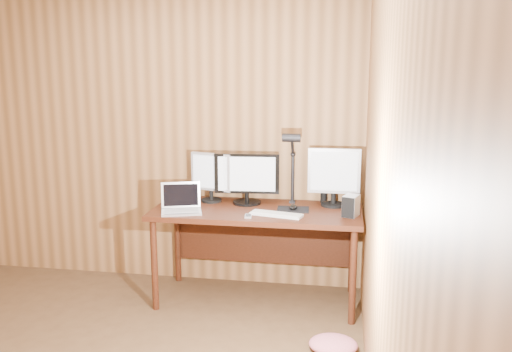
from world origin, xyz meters
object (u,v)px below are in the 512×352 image
(desk, at_px, (259,222))
(phone, at_px, (248,216))
(speaker, at_px, (324,195))
(desk_lamp, at_px, (292,158))
(hard_drive, at_px, (351,206))
(monitor_center, at_px, (247,178))
(keyboard, at_px, (276,214))
(monitor_left, at_px, (211,176))
(mouse, at_px, (293,207))
(monitor_right, at_px, (334,175))
(laptop, at_px, (181,204))

(desk, bearing_deg, phone, -95.27)
(speaker, relative_size, desk_lamp, 0.20)
(hard_drive, relative_size, speaker, 1.32)
(monitor_center, relative_size, speaker, 4.13)
(phone, bearing_deg, desk, 77.59)
(keyboard, bearing_deg, desk, 138.95)
(monitor_left, bearing_deg, hard_drive, 3.04)
(mouse, distance_m, phone, 0.40)
(desk, height_order, mouse, mouse)
(monitor_right, relative_size, hard_drive, 2.77)
(monitor_right, height_order, laptop, monitor_right)
(monitor_left, bearing_deg, monitor_center, 12.63)
(monitor_left, bearing_deg, mouse, 4.04)
(mouse, bearing_deg, desk, 170.15)
(monitor_right, distance_m, mouse, 0.41)
(desk, distance_m, monitor_right, 0.70)
(monitor_right, bearing_deg, keyboard, -139.52)
(desk, height_order, monitor_center, monitor_center)
(laptop, height_order, phone, laptop)
(mouse, bearing_deg, speaker, 50.05)
(desk, height_order, keyboard, keyboard)
(monitor_left, bearing_deg, monitor_right, 17.43)
(monitor_center, xyz_separation_m, hard_drive, (0.82, -0.24, -0.13))
(speaker, xyz_separation_m, desk_lamp, (-0.25, -0.12, 0.32))
(monitor_left, distance_m, hard_drive, 1.15)
(monitor_left, relative_size, mouse, 3.70)
(desk, xyz_separation_m, keyboard, (0.17, -0.23, 0.13))
(monitor_right, bearing_deg, monitor_center, -177.22)
(speaker, distance_m, desk_lamp, 0.42)
(monitor_left, relative_size, monitor_right, 0.87)
(monitor_left, xyz_separation_m, laptop, (-0.15, -0.33, -0.16))
(mouse, relative_size, phone, 1.05)
(mouse, xyz_separation_m, phone, (-0.30, -0.26, -0.02))
(monitor_right, relative_size, keyboard, 1.13)
(monitor_right, distance_m, hard_drive, 0.36)
(laptop, relative_size, speaker, 2.82)
(monitor_center, xyz_separation_m, laptop, (-0.45, -0.31, -0.16))
(keyboard, bearing_deg, monitor_center, 144.22)
(laptop, xyz_separation_m, keyboard, (0.73, -0.00, -0.04))
(desk, xyz_separation_m, mouse, (0.28, -0.05, 0.14))
(speaker, bearing_deg, keyboard, -125.99)
(laptop, bearing_deg, monitor_right, -0.98)
(monitor_center, bearing_deg, desk, -42.14)
(speaker, height_order, desk_lamp, desk_lamp)
(speaker, bearing_deg, hard_drive, -60.79)
(monitor_center, height_order, laptop, monitor_center)
(laptop, bearing_deg, phone, -25.91)
(monitor_right, bearing_deg, desk_lamp, -176.13)
(laptop, distance_m, phone, 0.54)
(hard_drive, xyz_separation_m, phone, (-0.74, -0.14, -0.07))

